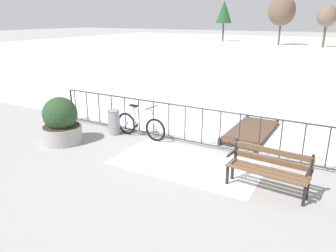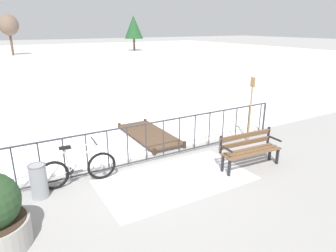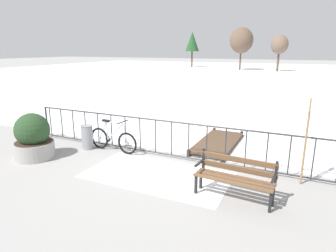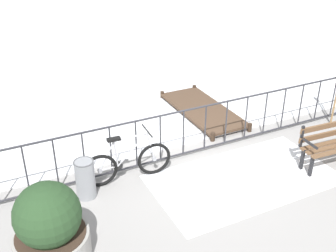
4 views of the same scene
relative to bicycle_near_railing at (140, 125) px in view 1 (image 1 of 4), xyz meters
The scene contains 12 objects.
ground_plane 1.62m from the bicycle_near_railing, ahead, with size 160.00×160.00×0.00m, color gray.
frozen_pond 28.70m from the bicycle_near_railing, 86.89° to the left, with size 80.00×56.00×0.03m, color white.
snow_patch 2.22m from the bicycle_near_railing, 25.59° to the right, with size 3.50×1.91×0.01m, color white.
railing_fence 1.59m from the bicycle_near_railing, ahead, with size 9.06×0.06×1.07m.
bicycle_near_railing is the anchor object (origin of this frame).
park_bench 4.12m from the bicycle_near_railing, 17.61° to the right, with size 1.63×0.59×0.89m.
planter_with_shrub 2.19m from the bicycle_near_railing, 140.62° to the right, with size 1.08×1.08×1.28m.
trash_bin 0.85m from the bicycle_near_railing, 169.84° to the right, with size 0.35×0.35×0.73m.
wooden_dock 3.28m from the bicycle_near_railing, 34.27° to the left, with size 1.10×2.67×0.20m.
tree_far_west 35.10m from the bicycle_near_railing, 87.71° to the left, with size 2.19×2.19×4.69m.
tree_west_mid 36.04m from the bicycle_near_railing, 95.94° to the left, with size 3.20×3.20×5.84m.
tree_east_mid 40.83m from the bicycle_near_railing, 107.45° to the left, with size 2.22×2.22×5.57m.
Camera 1 is at (3.57, -7.63, 3.32)m, focal length 35.13 mm.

